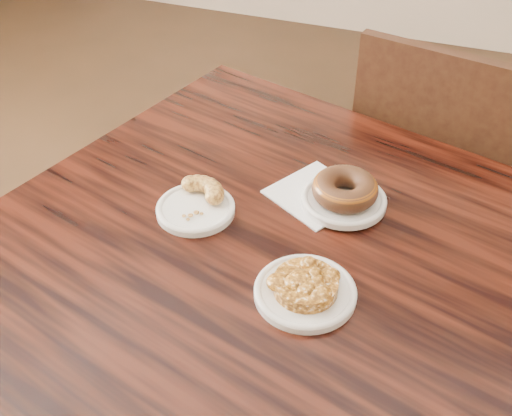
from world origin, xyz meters
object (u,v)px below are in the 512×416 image
(chair_far, at_px, (440,180))
(apple_fritter, at_px, (306,282))
(cafe_table, at_px, (264,377))
(cruller_fragment, at_px, (195,200))
(glazed_donut, at_px, (345,189))

(chair_far, height_order, apple_fritter, chair_far)
(apple_fritter, bearing_deg, cafe_table, 137.63)
(chair_far, relative_size, cruller_fragment, 7.83)
(cafe_table, bearing_deg, cruller_fragment, -179.13)
(chair_far, height_order, cruller_fragment, chair_far)
(cafe_table, xyz_separation_m, apple_fritter, (0.10, -0.09, 0.40))
(cafe_table, distance_m, apple_fritter, 0.42)
(chair_far, height_order, glazed_donut, chair_far)
(apple_fritter, height_order, cruller_fragment, apple_fritter)
(chair_far, distance_m, glazed_donut, 0.67)
(cafe_table, distance_m, chair_far, 0.76)
(chair_far, xyz_separation_m, apple_fritter, (-0.16, -0.80, 0.33))
(cafe_table, bearing_deg, apple_fritter, -26.01)
(glazed_donut, bearing_deg, cafe_table, -122.98)
(apple_fritter, bearing_deg, chair_far, 78.66)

